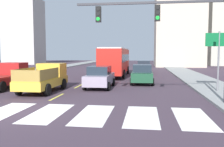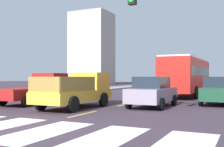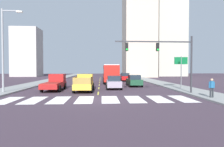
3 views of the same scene
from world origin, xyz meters
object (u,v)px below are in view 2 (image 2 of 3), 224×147
pickup_stakebed (79,91)px  sedan_far (219,91)px  city_bus (187,74)px  pickup_dark (38,89)px  sedan_mid (152,92)px

pickup_stakebed → sedan_far: pickup_stakebed is taller
pickup_stakebed → city_bus: city_bus is taller
pickup_stakebed → pickup_dark: size_ratio=1.00×
pickup_stakebed → sedan_far: 8.62m
sedan_mid → pickup_stakebed: bearing=-150.8°
pickup_stakebed → sedan_mid: 4.16m
pickup_stakebed → pickup_dark: (-3.67, 0.94, -0.02)m
sedan_far → sedan_mid: (-3.29, -3.11, 0.00)m
sedan_far → pickup_dark: bearing=-160.7°
pickup_stakebed → sedan_far: (6.91, 5.16, -0.08)m
city_bus → sedan_far: bearing=-66.4°
pickup_dark → sedan_far: bearing=21.0°
pickup_dark → sedan_far: 11.39m
city_bus → sedan_mid: 10.03m
pickup_stakebed → pickup_dark: bearing=164.8°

